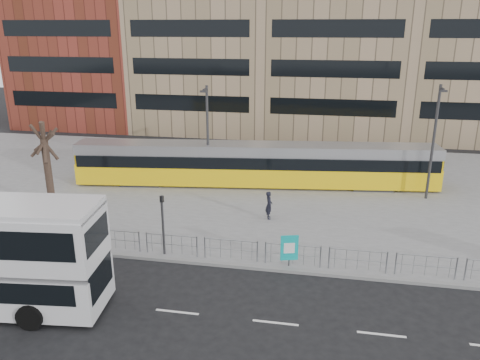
% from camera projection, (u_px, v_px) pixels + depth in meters
% --- Properties ---
extents(ground, '(120.00, 120.00, 0.00)m').
position_uv_depth(ground, '(243.00, 269.00, 22.32)').
color(ground, black).
rests_on(ground, ground).
extents(plaza, '(64.00, 24.00, 0.15)m').
position_uv_depth(plaza, '(273.00, 186.00, 33.50)').
color(plaza, slate).
rests_on(plaza, ground).
extents(kerb, '(64.00, 0.25, 0.17)m').
position_uv_depth(kerb, '(243.00, 267.00, 22.34)').
color(kerb, gray).
rests_on(kerb, ground).
extents(building_row, '(70.40, 18.40, 31.20)m').
position_uv_depth(building_row, '(314.00, 7.00, 50.00)').
color(building_row, maroon).
rests_on(building_row, ground).
extents(pedestrian_barrier, '(32.07, 0.07, 1.10)m').
position_uv_depth(pedestrian_barrier, '(287.00, 249.00, 22.13)').
color(pedestrian_barrier, '#95989D').
rests_on(pedestrian_barrier, plaza).
extents(road_markings, '(62.00, 0.12, 0.01)m').
position_uv_depth(road_markings, '(250.00, 320.00, 18.41)').
color(road_markings, white).
rests_on(road_markings, ground).
extents(tram, '(25.54, 5.52, 3.00)m').
position_uv_depth(tram, '(255.00, 164.00, 33.25)').
color(tram, yellow).
rests_on(tram, plaza).
extents(ad_panel, '(0.83, 0.28, 1.58)m').
position_uv_depth(ad_panel, '(289.00, 248.00, 21.99)').
color(ad_panel, '#2D2D30').
rests_on(ad_panel, plaza).
extents(pedestrian, '(0.53, 0.69, 1.69)m').
position_uv_depth(pedestrian, '(269.00, 205.00, 27.51)').
color(pedestrian, black).
rests_on(pedestrian, plaza).
extents(traffic_light_west, '(0.22, 0.24, 3.10)m').
position_uv_depth(traffic_light_west, '(163.00, 217.00, 22.83)').
color(traffic_light_west, '#2D2D30').
rests_on(traffic_light_west, plaza).
extents(lamp_post_west, '(0.45, 1.04, 7.10)m').
position_uv_depth(lamp_post_west, '(207.00, 132.00, 32.16)').
color(lamp_post_west, '#2D2D30').
rests_on(lamp_post_west, plaza).
extents(lamp_post_east, '(0.45, 1.04, 7.47)m').
position_uv_depth(lamp_post_east, '(434.00, 138.00, 29.66)').
color(lamp_post_east, '#2D2D30').
rests_on(lamp_post_east, plaza).
extents(bare_tree, '(4.24, 4.24, 7.78)m').
position_uv_depth(bare_tree, '(41.00, 118.00, 26.89)').
color(bare_tree, black).
rests_on(bare_tree, plaza).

